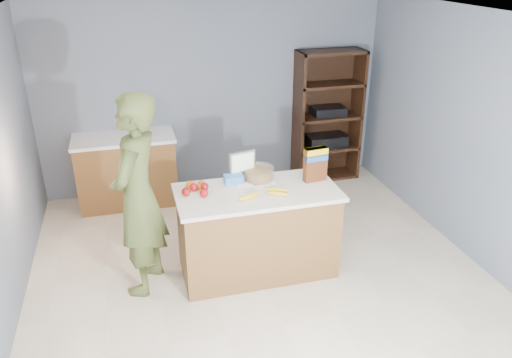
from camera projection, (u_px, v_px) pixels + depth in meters
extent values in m
cube|color=beige|center=(265.00, 286.00, 4.87)|extent=(4.50, 5.00, 0.02)
cube|color=slate|center=(213.00, 96.00, 6.54)|extent=(4.50, 0.02, 2.50)
cube|color=slate|center=(487.00, 145.00, 4.88)|extent=(0.02, 5.00, 2.50)
cube|color=white|center=(268.00, 20.00, 3.82)|extent=(4.50, 5.00, 0.02)
cube|color=brown|center=(257.00, 233.00, 4.95)|extent=(1.50, 0.70, 0.86)
cube|color=silver|center=(257.00, 192.00, 4.76)|extent=(1.56, 0.76, 0.04)
cube|color=black|center=(257.00, 265.00, 5.11)|extent=(1.46, 0.66, 0.10)
cube|color=brown|center=(127.00, 171.00, 6.34)|extent=(1.20, 0.60, 0.86)
cube|color=white|center=(123.00, 138.00, 6.15)|extent=(1.24, 0.62, 0.04)
cube|color=black|center=(323.00, 113.00, 7.03)|extent=(0.90, 0.04, 1.80)
cube|color=black|center=(298.00, 119.00, 6.78)|extent=(0.04, 0.40, 1.80)
cube|color=black|center=(356.00, 114.00, 6.98)|extent=(0.04, 0.40, 1.80)
cube|color=black|center=(324.00, 175.00, 7.24)|extent=(0.90, 0.40, 0.04)
cube|color=black|center=(326.00, 147.00, 7.06)|extent=(0.90, 0.40, 0.04)
cube|color=black|center=(328.00, 117.00, 6.88)|extent=(0.90, 0.40, 0.04)
cube|color=black|center=(330.00, 84.00, 6.69)|extent=(0.90, 0.40, 0.04)
cube|color=black|center=(332.00, 52.00, 6.51)|extent=(0.90, 0.40, 0.04)
cube|color=black|center=(326.00, 140.00, 7.02)|extent=(0.55, 0.32, 0.16)
cube|color=black|center=(328.00, 111.00, 6.84)|extent=(0.45, 0.30, 0.12)
imported|color=#475227|center=(138.00, 197.00, 4.51)|extent=(0.69, 0.82, 1.92)
cube|color=tan|center=(145.00, 127.00, 6.12)|extent=(0.12, 0.10, 0.22)
cylinder|color=black|center=(140.00, 115.00, 6.05)|extent=(0.02, 0.02, 0.09)
cylinder|color=black|center=(142.00, 115.00, 6.05)|extent=(0.02, 0.02, 0.09)
cylinder|color=black|center=(144.00, 115.00, 6.06)|extent=(0.02, 0.02, 0.09)
cylinder|color=black|center=(145.00, 115.00, 6.06)|extent=(0.02, 0.02, 0.09)
cylinder|color=black|center=(147.00, 115.00, 6.07)|extent=(0.02, 0.02, 0.09)
cube|color=white|center=(248.00, 184.00, 4.88)|extent=(0.22, 0.11, 0.00)
cube|color=white|center=(264.00, 183.00, 4.90)|extent=(0.22, 0.12, 0.00)
ellipsoid|color=yellow|center=(251.00, 196.00, 4.60)|extent=(0.21, 0.13, 0.05)
ellipsoid|color=yellow|center=(248.00, 197.00, 4.59)|extent=(0.21, 0.11, 0.05)
ellipsoid|color=yellow|center=(277.00, 190.00, 4.71)|extent=(0.21, 0.10, 0.05)
ellipsoid|color=yellow|center=(278.00, 194.00, 4.65)|extent=(0.20, 0.15, 0.05)
sphere|color=maroon|center=(194.00, 187.00, 4.73)|extent=(0.08, 0.08, 0.08)
sphere|color=maroon|center=(204.00, 193.00, 4.62)|extent=(0.08, 0.08, 0.08)
sphere|color=maroon|center=(186.00, 192.00, 4.64)|extent=(0.08, 0.08, 0.08)
sphere|color=maroon|center=(204.00, 187.00, 4.74)|extent=(0.08, 0.08, 0.08)
sphere|color=orange|center=(191.00, 187.00, 4.76)|extent=(0.06, 0.06, 0.06)
sphere|color=orange|center=(191.00, 184.00, 4.82)|extent=(0.06, 0.06, 0.06)
sphere|color=orange|center=(201.00, 187.00, 4.75)|extent=(0.06, 0.06, 0.06)
sphere|color=orange|center=(201.00, 183.00, 4.83)|extent=(0.06, 0.06, 0.06)
sphere|color=orange|center=(189.00, 184.00, 4.81)|extent=(0.06, 0.06, 0.06)
cube|color=blue|center=(233.00, 179.00, 4.90)|extent=(0.18, 0.12, 0.08)
cylinder|color=#267219|center=(259.00, 175.00, 4.97)|extent=(0.27, 0.27, 0.09)
cylinder|color=white|center=(259.00, 174.00, 4.96)|extent=(0.30, 0.30, 0.13)
cylinder|color=silver|center=(242.00, 177.00, 5.03)|extent=(0.12, 0.12, 0.01)
cylinder|color=silver|center=(242.00, 174.00, 5.01)|extent=(0.02, 0.02, 0.05)
cube|color=silver|center=(242.00, 162.00, 4.96)|extent=(0.28, 0.10, 0.22)
cube|color=yellow|center=(243.00, 163.00, 4.94)|extent=(0.23, 0.06, 0.18)
cube|color=#592B14|center=(315.00, 165.00, 4.90)|extent=(0.24, 0.11, 0.34)
cube|color=yellow|center=(316.00, 151.00, 4.84)|extent=(0.24, 0.11, 0.06)
cube|color=blue|center=(316.00, 158.00, 4.87)|extent=(0.24, 0.11, 0.05)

